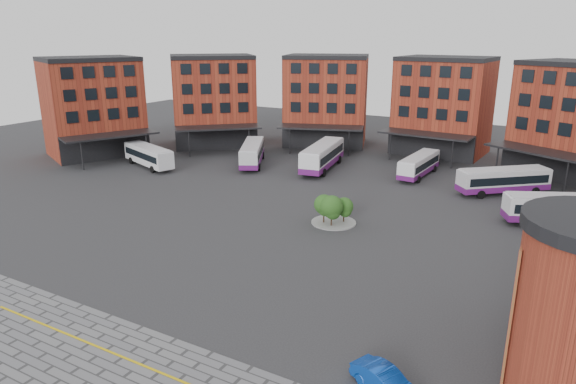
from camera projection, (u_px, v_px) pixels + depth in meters
The scene contains 11 objects.
ground at pixel (249, 264), 41.41m from camera, with size 160.00×160.00×0.00m, color #28282B.
yellow_line at pixel (141, 364), 28.81m from camera, with size 26.00×0.15×0.02m, color gold.
main_building at pixel (368, 111), 73.34m from camera, with size 94.14×42.48×14.60m.
tree_island at pixel (333, 208), 49.52m from camera, with size 4.40×4.40×3.11m.
bus_a at pixel (148, 155), 71.26m from camera, with size 10.56×5.75×2.93m.
bus_b at pixel (252, 153), 72.55m from camera, with size 7.33×10.89×3.09m.
bus_c at pixel (323, 156), 70.12m from camera, with size 4.67×12.47×3.43m.
bus_d at pixel (419, 165), 66.65m from camera, with size 2.95×10.02×2.79m.
bus_e at pixel (504, 180), 59.14m from camera, with size 9.77×8.91×3.03m.
bus_f at pixel (561, 209), 49.58m from camera, with size 10.60×6.75×2.98m.
blue_car at pixel (385, 381), 26.47m from camera, with size 1.39×3.98×1.31m, color #0C3CA8.
Camera 1 is at (21.35, -31.40, 17.80)m, focal length 32.00 mm.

